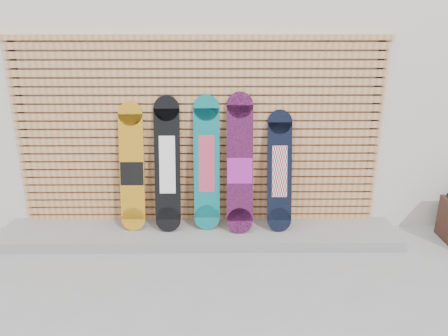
% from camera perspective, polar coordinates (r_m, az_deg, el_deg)
% --- Properties ---
extents(ground, '(80.00, 80.00, 0.00)m').
position_cam_1_polar(ground, '(4.62, -1.67, -13.08)').
color(ground, gray).
rests_on(ground, ground).
extents(building, '(12.00, 5.00, 3.60)m').
position_cam_1_polar(building, '(7.46, 2.69, 13.80)').
color(building, beige).
rests_on(building, ground).
extents(concrete_step, '(4.60, 0.70, 0.12)m').
position_cam_1_polar(concrete_step, '(5.19, -3.20, -8.56)').
color(concrete_step, gray).
rests_on(concrete_step, ground).
extents(slat_wall, '(4.26, 0.08, 2.29)m').
position_cam_1_polar(slat_wall, '(5.05, -3.29, 4.64)').
color(slat_wall, tan).
rests_on(slat_wall, ground).
extents(snowboard_0, '(0.28, 0.31, 1.46)m').
position_cam_1_polar(snowboard_0, '(5.08, -11.94, -0.01)').
color(snowboard_0, '#C28114').
rests_on(snowboard_0, concrete_step).
extents(snowboard_1, '(0.29, 0.34, 1.53)m').
position_cam_1_polar(snowboard_1, '(4.99, -7.41, 0.43)').
color(snowboard_1, black).
rests_on(snowboard_1, concrete_step).
extents(snowboard_2, '(0.30, 0.29, 1.54)m').
position_cam_1_polar(snowboard_2, '(4.97, -2.28, 0.57)').
color(snowboard_2, '#0B6D71').
rests_on(snowboard_2, concrete_step).
extents(snowboard_3, '(0.30, 0.39, 1.57)m').
position_cam_1_polar(snowboard_3, '(4.92, 2.09, 0.45)').
color(snowboard_3, black).
rests_on(snowboard_3, concrete_step).
extents(snowboard_4, '(0.28, 0.35, 1.37)m').
position_cam_1_polar(snowboard_4, '(5.02, 7.27, -0.43)').
color(snowboard_4, black).
rests_on(snowboard_4, concrete_step).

